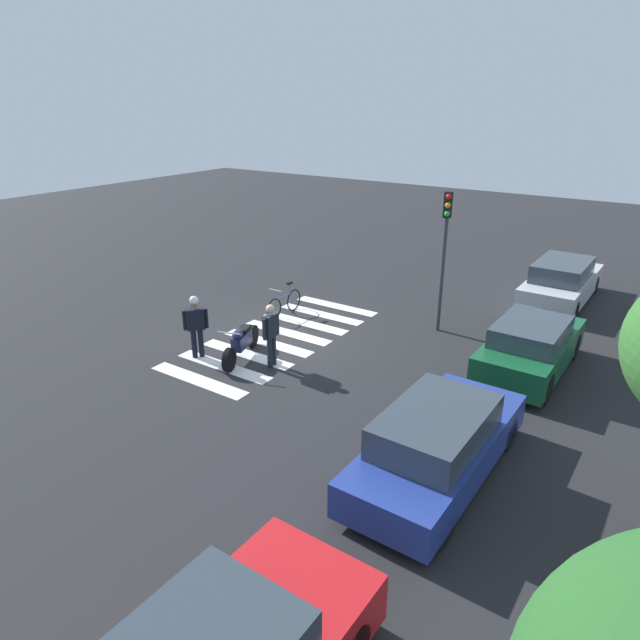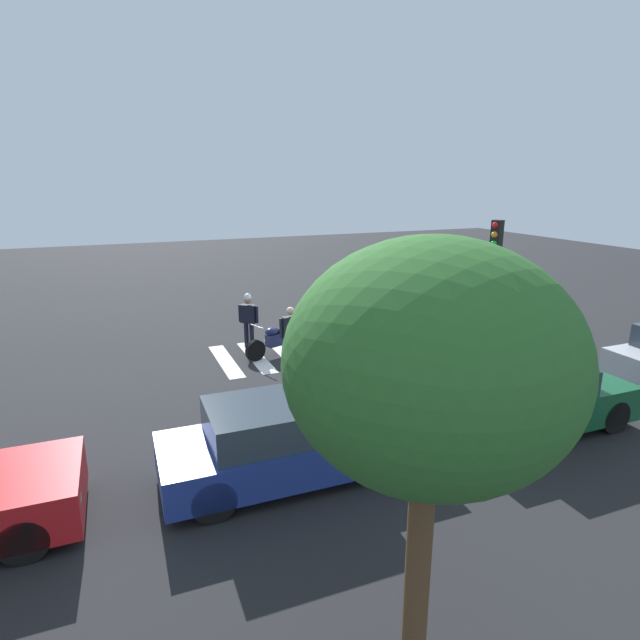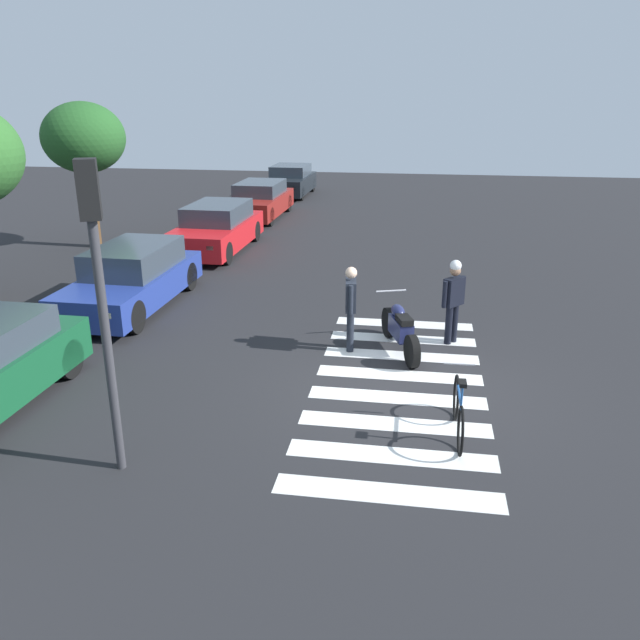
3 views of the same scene
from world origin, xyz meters
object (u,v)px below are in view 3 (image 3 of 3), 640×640
car_maroon_wagon (259,201)px  officer_by_motorcycle (351,303)px  traffic_light_pole (98,271)px  police_motorcycle (400,329)px  car_black_suv (290,181)px  car_blue_hatchback (133,278)px  officer_on_foot (453,296)px  car_red_convertible (217,229)px  leaning_bicycle (458,411)px

car_maroon_wagon → officer_by_motorcycle: bearing=-158.9°
officer_by_motorcycle → traffic_light_pole: traffic_light_pole is taller
police_motorcycle → car_black_suv: 19.91m
officer_by_motorcycle → car_blue_hatchback: size_ratio=0.36×
police_motorcycle → officer_on_foot: officer_on_foot is taller
police_motorcycle → traffic_light_pole: traffic_light_pole is taller
car_red_convertible → car_black_suv: size_ratio=1.12×
car_maroon_wagon → car_black_suv: car_black_suv is taller
police_motorcycle → car_black_suv: size_ratio=0.51×
leaning_bicycle → car_black_suv: 23.18m
officer_by_motorcycle → car_black_suv: (19.06, 5.04, -0.28)m
police_motorcycle → car_maroon_wagon: bearing=24.8°
police_motorcycle → leaning_bicycle: (-3.13, -0.97, -0.06)m
officer_by_motorcycle → car_red_convertible: (7.55, 5.07, -0.25)m
officer_on_foot → officer_by_motorcycle: size_ratio=1.02×
car_maroon_wagon → officer_on_foot: bearing=-150.6°
police_motorcycle → car_blue_hatchback: (1.78, 6.25, 0.23)m
car_black_suv → police_motorcycle: bearing=-162.5°
leaning_bicycle → car_black_suv: size_ratio=0.42×
leaning_bicycle → car_blue_hatchback: bearing=55.8°
officer_by_motorcycle → traffic_light_pole: 5.58m
officer_on_foot → traffic_light_pole: traffic_light_pole is taller
car_maroon_wagon → traffic_light_pole: size_ratio=1.12×
leaning_bicycle → traffic_light_pole: (-1.56, 4.52, 2.35)m
leaning_bicycle → car_black_suv: car_black_suv is taller
car_black_suv → car_maroon_wagon: bearing=179.3°
car_blue_hatchback → traffic_light_pole: traffic_light_pole is taller
car_red_convertible → police_motorcycle: bearing=-141.1°
leaning_bicycle → car_blue_hatchback: (4.90, 7.21, 0.30)m
officer_by_motorcycle → traffic_light_pole: size_ratio=0.41×
leaning_bicycle → traffic_light_pole: 5.33m
police_motorcycle → car_black_suv: car_black_suv is taller
leaning_bicycle → car_red_convertible: (10.60, 6.99, 0.31)m
leaning_bicycle → officer_by_motorcycle: size_ratio=1.05×
car_maroon_wagon → police_motorcycle: bearing=-155.2°
car_maroon_wagon → car_black_suv: (5.84, -0.07, 0.00)m
leaning_bicycle → officer_on_foot: 3.77m
police_motorcycle → officer_by_motorcycle: size_ratio=1.27×
officer_on_foot → police_motorcycle: bearing=120.8°
car_red_convertible → traffic_light_pole: 12.57m
car_blue_hatchback → car_maroon_wagon: car_blue_hatchback is taller
car_red_convertible → car_maroon_wagon: size_ratio=1.02×
car_red_convertible → officer_by_motorcycle: bearing=-146.1°
leaning_bicycle → officer_on_foot: bearing=-0.5°
car_maroon_wagon → car_blue_hatchback: bearing=179.1°
car_blue_hatchback → car_red_convertible: 5.70m
car_blue_hatchback → car_black_suv: size_ratio=1.11×
police_motorcycle → car_black_suv: bearing=17.5°
car_maroon_wagon → car_black_suv: bearing=-0.7°
leaning_bicycle → officer_on_foot: officer_on_foot is taller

